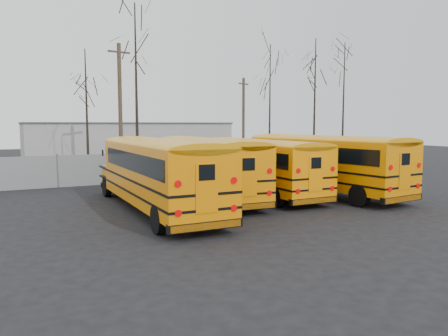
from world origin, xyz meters
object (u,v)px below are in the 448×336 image
utility_pole_left (120,107)px  bus_d (321,159)px  bus_a (158,169)px  bus_b (205,163)px  utility_pole_right (243,121)px  bus_c (259,162)px

utility_pole_left → bus_d: bearing=-75.7°
bus_a → bus_b: size_ratio=1.02×
utility_pole_left → utility_pole_right: size_ratio=1.26×
bus_b → bus_a: bearing=-141.3°
bus_a → utility_pole_right: utility_pole_right is taller
bus_a → bus_d: bus_d is taller
bus_d → utility_pole_left: (-7.13, 16.21, 3.34)m
bus_b → utility_pole_left: bearing=97.5°
bus_a → bus_d: size_ratio=0.99×
bus_b → utility_pole_right: utility_pole_right is taller
bus_b → bus_d: bearing=-9.1°
bus_d → utility_pole_left: size_ratio=1.18×
bus_c → utility_pole_left: bearing=105.6°
utility_pole_right → bus_a: bearing=-154.7°
bus_b → bus_c: (3.15, -0.25, -0.07)m
utility_pole_right → utility_pole_left: bearing=156.5°
bus_d → utility_pole_right: bearing=69.9°
bus_a → utility_pole_left: (2.67, 16.90, 3.35)m
utility_pole_left → bus_b: bearing=-96.7°
bus_c → bus_d: size_ratio=0.93×
bus_a → bus_c: bus_a is taller
bus_c → utility_pole_right: size_ratio=1.38×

